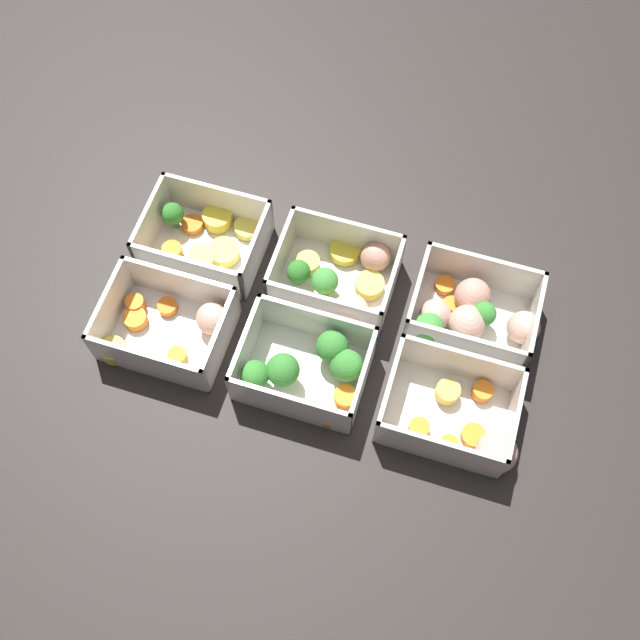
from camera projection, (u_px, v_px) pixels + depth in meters
name	position (u px, v px, depth m)	size (l,w,h in m)	color
ground_plane	(320.00, 328.00, 0.90)	(4.00, 4.00, 0.00)	#282321
container_near_left	(171.00, 326.00, 0.88)	(0.14, 0.12, 0.06)	silver
container_near_center	(307.00, 366.00, 0.85)	(0.14, 0.11, 0.06)	silver
container_near_right	(462.00, 420.00, 0.83)	(0.16, 0.12, 0.06)	silver
container_far_left	(204.00, 240.00, 0.93)	(0.14, 0.14, 0.06)	silver
container_far_center	(341.00, 281.00, 0.91)	(0.15, 0.14, 0.06)	silver
container_far_right	(470.00, 314.00, 0.88)	(0.16, 0.11, 0.06)	silver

